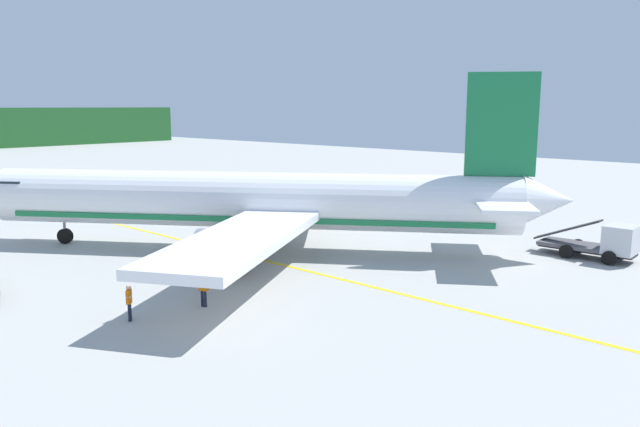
{
  "coord_description": "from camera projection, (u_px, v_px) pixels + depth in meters",
  "views": [
    {
      "loc": [
        4.84,
        -10.37,
        9.8
      ],
      "look_at": [
        31.79,
        13.97,
        3.39
      ],
      "focal_mm": 34.19,
      "sensor_mm": 36.0,
      "label": 1
    }
  ],
  "objects": [
    {
      "name": "airliner_foreground",
      "position": [
        257.0,
        202.0,
        41.46
      ],
      "size": [
        31.05,
        36.45,
        11.9
      ],
      "color": "white",
      "rests_on": "ground"
    },
    {
      "name": "crew_marshaller",
      "position": [
        203.0,
        287.0,
        30.02
      ],
      "size": [
        0.38,
        0.59,
        1.67
      ],
      "color": "#191E33",
      "rests_on": "ground"
    },
    {
      "name": "apron_guide_line",
      "position": [
        287.0,
        266.0,
        37.85
      ],
      "size": [
        0.3,
        60.0,
        0.01
      ],
      "primitive_type": "cube",
      "color": "yellow",
      "rests_on": "ground"
    },
    {
      "name": "service_truck_baggage",
      "position": [
        604.0,
        242.0,
        39.14
      ],
      "size": [
        2.54,
        6.36,
        2.59
      ],
      "color": "silver",
      "rests_on": "ground"
    },
    {
      "name": "crew_loader_left",
      "position": [
        129.0,
        300.0,
        28.03
      ],
      "size": [
        0.46,
        0.51,
        1.71
      ],
      "color": "#191E33",
      "rests_on": "ground"
    }
  ]
}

